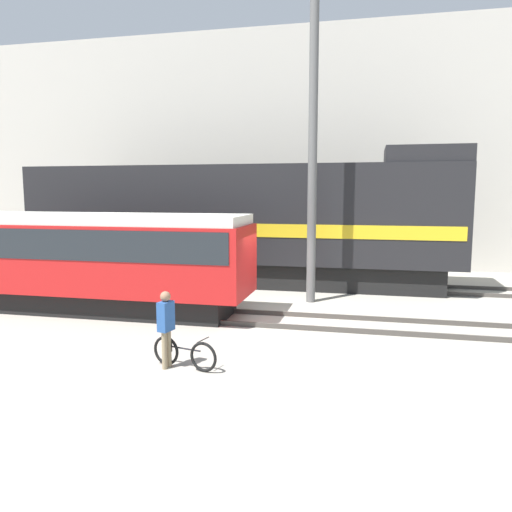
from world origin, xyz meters
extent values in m
plane|color=#9E998C|center=(0.00, 0.00, 0.00)|extent=(120.00, 120.00, 0.00)
cube|color=#47423D|center=(0.00, -1.48, 0.07)|extent=(60.00, 0.07, 0.14)
cube|color=#47423D|center=(0.00, -0.04, 0.07)|extent=(60.00, 0.07, 0.14)
cube|color=#47423D|center=(0.00, 4.33, 0.07)|extent=(60.00, 0.07, 0.14)
cube|color=#47423D|center=(0.00, 5.76, 0.07)|extent=(60.00, 0.07, 0.14)
cube|color=#B7B2A8|center=(0.00, 13.37, 5.95)|extent=(49.20, 6.00, 11.89)
cube|color=black|center=(-2.91, 5.05, 0.50)|extent=(16.27, 2.55, 1.00)
cube|color=black|center=(-2.91, 5.05, 2.92)|extent=(17.68, 3.00, 3.83)
cube|color=gold|center=(-2.91, 5.05, 2.34)|extent=(17.33, 3.04, 0.50)
cube|color=black|center=(4.43, 5.05, 5.13)|extent=(3.00, 2.85, 0.60)
cube|color=black|center=(-6.13, -0.76, 0.35)|extent=(8.98, 2.00, 0.70)
cube|color=red|center=(-6.13, -0.76, 1.76)|extent=(10.20, 2.50, 2.11)
cube|color=#1E2328|center=(-6.13, -0.76, 2.26)|extent=(9.79, 2.54, 0.90)
cube|color=silver|center=(-6.13, -0.76, 2.96)|extent=(9.99, 2.38, 0.30)
torus|color=black|center=(-0.92, -5.15, 0.33)|extent=(0.65, 0.22, 0.65)
torus|color=black|center=(-1.86, -4.92, 0.33)|extent=(0.65, 0.22, 0.65)
cylinder|color=black|center=(-1.39, -5.03, 0.44)|extent=(0.81, 0.23, 0.04)
cylinder|color=black|center=(-1.71, -4.95, 0.47)|extent=(0.03, 0.03, 0.29)
cylinder|color=#262626|center=(-0.92, -5.15, 0.70)|extent=(0.13, 0.43, 0.02)
cylinder|color=#8C7A5B|center=(-1.75, -5.01, 0.41)|extent=(0.11, 0.11, 0.83)
cylinder|color=#8C7A5B|center=(-1.79, -5.17, 0.41)|extent=(0.11, 0.11, 0.83)
cube|color=#264C8C|center=(-1.77, -5.09, 1.15)|extent=(0.30, 0.40, 0.64)
sphere|color=#8C664C|center=(-1.77, -5.09, 1.58)|extent=(0.22, 0.22, 0.22)
cylinder|color=#595959|center=(0.51, 2.14, 4.98)|extent=(0.30, 0.30, 9.96)
camera|label=1|loc=(2.43, -14.83, 3.80)|focal=35.00mm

